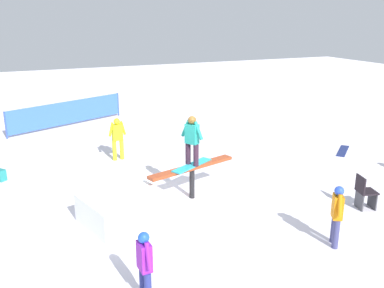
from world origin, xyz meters
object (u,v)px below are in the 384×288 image
Objects in this scene: bystander_purple at (145,263)px; folding_chair at (365,193)px; main_rider_on_rail at (192,142)px; bystander_orange at (337,213)px; rail_feature at (192,171)px; backpack_on_snow at (0,175)px; loose_snowboard_navy at (343,151)px; bystander_yellow at (117,137)px.

folding_chair is (6.19, 1.32, -0.33)m from bystander_purple.
bystander_orange is (1.81, -3.46, -0.82)m from main_rider_on_rail.
rail_feature is 4.40m from bystander_purple.
bystander_orange is 3.99× the size of backpack_on_snow.
bystander_purple reaches higher than loose_snowboard_navy.
bystander_orange is 2.27m from folding_chair.
bystander_yellow reaches higher than folding_chair.
backpack_on_snow is at bearing 71.29° from folding_chair.
folding_chair reaches higher than loose_snowboard_navy.
main_rider_on_rail is (0.00, 0.00, 0.80)m from rail_feature.
folding_chair is (3.74, -2.33, -1.16)m from main_rider_on_rail.
bystander_orange is at bearing -90.05° from bystander_purple.
bystander_orange is 1.02× the size of bystander_purple.
bystander_orange is at bearing 135.66° from folding_chair.
main_rider_on_rail is 6.97m from loose_snowboard_navy.
bystander_purple is at bearing 117.37° from folding_chair.
main_rider_on_rail is at bearing 58.86° from bystander_orange.
bystander_purple is (-4.26, -0.19, -0.02)m from bystander_orange.
backpack_on_snow is at bearing 128.35° from rail_feature.
main_rider_on_rail is 4.09m from bystander_yellow.
main_rider_on_rail is 1.00× the size of bystander_orange.
bystander_yellow is at bearing 52.49° from bystander_orange.
bystander_yellow reaches higher than backpack_on_snow.
main_rider_on_rail reaches higher than folding_chair.
main_rider_on_rail is at bearing -36.43° from bystander_purple.
loose_snowboard_navy is 1.58× the size of folding_chair.
bystander_yellow is at bearing 52.96° from folding_chair.
main_rider_on_rail is at bearing 0.00° from rail_feature.
backpack_on_snow is (-4.73, 3.39, -1.41)m from main_rider_on_rail.
main_rider_on_rail reaches higher than loose_snowboard_navy.
bystander_yellow reaches higher than rail_feature.
bystander_yellow is 1.04× the size of loose_snowboard_navy.
bystander_yellow reaches higher than bystander_orange.
rail_feature is at bearing 73.41° from folding_chair.
main_rider_on_rail reaches higher than bystander_yellow.
bystander_yellow is at bearing -13.18° from bystander_purple.
folding_chair is at bearing -28.43° from bystander_orange.
rail_feature is at bearing -164.20° from backpack_on_snow.
loose_snowboard_navy is (6.61, 1.56, -1.56)m from main_rider_on_rail.
main_rider_on_rail is 4.48m from bystander_purple.
bystander_purple is at bearing 169.25° from loose_snowboard_navy.
folding_chair is 10.23m from backpack_on_snow.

